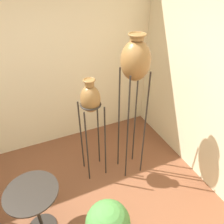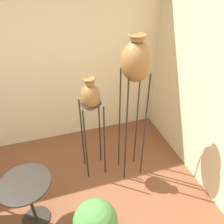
# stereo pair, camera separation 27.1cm
# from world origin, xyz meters

# --- Properties ---
(wall_back) EXTENTS (7.92, 0.06, 2.70)m
(wall_back) POSITION_xyz_m (0.00, 1.99, 1.35)
(wall_back) COLOR beige
(wall_back) RESTS_ON ground_plane
(vase_stand_tall) EXTENTS (0.34, 0.34, 1.97)m
(vase_stand_tall) POSITION_xyz_m (1.11, 0.86, 1.65)
(vase_stand_tall) COLOR #28231E
(vase_stand_tall) RESTS_ON ground_plane
(vase_stand_medium) EXTENTS (0.27, 0.27, 1.48)m
(vase_stand_medium) POSITION_xyz_m (0.62, 1.03, 1.18)
(vase_stand_medium) COLOR #28231E
(vase_stand_medium) RESTS_ON ground_plane
(side_table) EXTENTS (0.55, 0.55, 0.67)m
(side_table) POSITION_xyz_m (-0.24, 0.46, 0.49)
(side_table) COLOR #28231E
(side_table) RESTS_ON ground_plane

